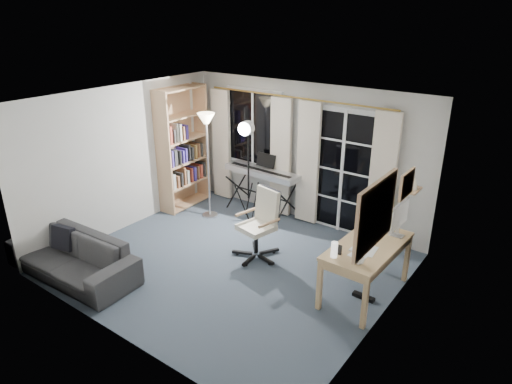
% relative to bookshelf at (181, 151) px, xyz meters
% --- Properties ---
extents(floor, '(4.50, 4.00, 0.02)m').
position_rel_bookshelf_xyz_m(floor, '(2.13, -1.17, -1.07)').
color(floor, '#384251').
rests_on(floor, ground).
extents(window, '(1.20, 0.08, 1.40)m').
position_rel_bookshelf_xyz_m(window, '(1.08, 0.80, 0.44)').
color(window, white).
rests_on(window, floor).
extents(french_door, '(1.32, 0.09, 2.11)m').
position_rel_bookshelf_xyz_m(french_door, '(2.88, 0.80, -0.03)').
color(french_door, white).
rests_on(french_door, floor).
extents(curtains, '(3.60, 0.07, 2.13)m').
position_rel_bookshelf_xyz_m(curtains, '(1.99, 0.71, 0.03)').
color(curtains, gold).
rests_on(curtains, floor).
extents(bookshelf, '(0.39, 1.05, 2.23)m').
position_rel_bookshelf_xyz_m(bookshelf, '(0.00, 0.00, 0.00)').
color(bookshelf, tan).
rests_on(bookshelf, floor).
extents(torchiere_lamp, '(0.35, 0.35, 1.88)m').
position_rel_bookshelf_xyz_m(torchiere_lamp, '(0.76, -0.10, 0.45)').
color(torchiere_lamp, '#B2B2B7').
rests_on(torchiere_lamp, floor).
extents(keyboard_piano, '(1.45, 0.73, 1.04)m').
position_rel_bookshelf_xyz_m(keyboard_piano, '(1.46, 0.53, -0.27)').
color(keyboard_piano, black).
rests_on(keyboard_piano, floor).
extents(studio_light, '(0.35, 0.37, 1.84)m').
position_rel_bookshelf_xyz_m(studio_light, '(1.43, 0.13, 0.41)').
color(studio_light, black).
rests_on(studio_light, floor).
extents(office_chair, '(0.73, 0.72, 1.05)m').
position_rel_bookshelf_xyz_m(office_chair, '(2.33, -0.67, -0.44)').
color(office_chair, black).
rests_on(office_chair, floor).
extents(desk, '(0.73, 1.39, 0.73)m').
position_rel_bookshelf_xyz_m(desk, '(4.01, -0.72, -0.42)').
color(desk, tan).
rests_on(desk, floor).
extents(monitor, '(0.18, 0.53, 0.46)m').
position_rel_bookshelf_xyz_m(monitor, '(4.21, -0.27, -0.05)').
color(monitor, silver).
rests_on(monitor, desk).
extents(desk_clutter, '(0.45, 0.83, 0.93)m').
position_rel_bookshelf_xyz_m(desk_clutter, '(3.94, -0.95, -0.49)').
color(desk_clutter, white).
rests_on(desk_clutter, desk).
extents(mug, '(0.12, 0.10, 0.12)m').
position_rel_bookshelf_xyz_m(mug, '(4.11, -1.22, -0.27)').
color(mug, silver).
rests_on(mug, desk).
extents(wall_mirror, '(0.04, 0.94, 0.74)m').
position_rel_bookshelf_xyz_m(wall_mirror, '(4.35, -1.52, 0.49)').
color(wall_mirror, tan).
rests_on(wall_mirror, floor).
extents(framed_print, '(0.03, 0.42, 0.32)m').
position_rel_bookshelf_xyz_m(framed_print, '(4.36, -0.62, 0.54)').
color(framed_print, tan).
rests_on(framed_print, floor).
extents(wall_shelf, '(0.16, 0.30, 0.18)m').
position_rel_bookshelf_xyz_m(wall_shelf, '(4.29, -0.12, 0.35)').
color(wall_shelf, tan).
rests_on(wall_shelf, floor).
extents(sofa, '(2.04, 0.68, 0.79)m').
position_rel_bookshelf_xyz_m(sofa, '(0.53, -2.72, -0.67)').
color(sofa, '#28282A').
rests_on(sofa, floor).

